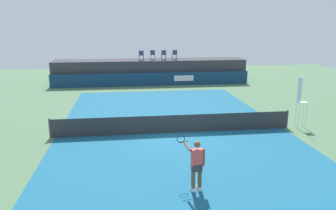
{
  "coord_description": "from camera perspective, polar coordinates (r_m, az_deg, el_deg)",
  "views": [
    {
      "loc": [
        -2.45,
        -16.2,
        5.52
      ],
      "look_at": [
        -0.05,
        2.0,
        1.0
      ],
      "focal_mm": 35.38,
      "sensor_mm": 36.0,
      "label": 1
    }
  ],
  "objects": [
    {
      "name": "tennis_net",
      "position": [
        17.14,
        1.03,
        -3.29
      ],
      "size": [
        12.4,
        0.02,
        0.95
      ],
      "primitive_type": "cube",
      "color": "#2D2D2D",
      "rests_on": "ground"
    },
    {
      "name": "umpire_chair",
      "position": [
        19.11,
        21.86,
        0.94
      ],
      "size": [
        0.48,
        0.48,
        2.76
      ],
      "color": "white",
      "rests_on": "ground"
    },
    {
      "name": "ground_plane",
      "position": [
        20.13,
        -0.24,
        -2.09
      ],
      "size": [
        48.0,
        48.0,
        0.0
      ],
      "primitive_type": "plane",
      "color": "#4C704C"
    },
    {
      "name": "net_post_far",
      "position": [
        19.04,
        19.83,
        -2.3
      ],
      "size": [
        0.1,
        0.1,
        1.0
      ],
      "primitive_type": "cylinder",
      "color": "#4C4C51",
      "rests_on": "ground"
    },
    {
      "name": "spectator_chair_left",
      "position": [
        31.78,
        -2.67,
        8.72
      ],
      "size": [
        0.47,
        0.47,
        0.89
      ],
      "color": "#2D3D56",
      "rests_on": "spectator_platform"
    },
    {
      "name": "spectator_chair_far_left",
      "position": [
        31.36,
        -4.64,
        8.62
      ],
      "size": [
        0.45,
        0.45,
        0.89
      ],
      "color": "#2D3D56",
      "rests_on": "spectator_platform"
    },
    {
      "name": "tennis_ball",
      "position": [
        19.53,
        -14.03,
        -2.9
      ],
      "size": [
        0.07,
        0.07,
        0.07
      ],
      "primitive_type": "sphere",
      "color": "#D8EA33",
      "rests_on": "court_inner"
    },
    {
      "name": "spectator_chair_center",
      "position": [
        31.7,
        -0.75,
        8.72
      ],
      "size": [
        0.46,
        0.46,
        0.89
      ],
      "color": "#2D3D56",
      "rests_on": "spectator_platform"
    },
    {
      "name": "tennis_player",
      "position": [
        11.3,
        4.89,
        -10.03
      ],
      "size": [
        0.82,
        1.12,
        1.77
      ],
      "color": "white",
      "rests_on": "court_inner"
    },
    {
      "name": "sponsor_wall",
      "position": [
        30.2,
        -2.76,
        4.45
      ],
      "size": [
        18.0,
        0.22,
        1.2
      ],
      "color": "navy",
      "rests_on": "ground"
    },
    {
      "name": "net_post_near",
      "position": [
        17.37,
        -19.69,
        -3.81
      ],
      "size": [
        0.1,
        0.1,
        1.0
      ],
      "primitive_type": "cylinder",
      "color": "#4C4C51",
      "rests_on": "ground"
    },
    {
      "name": "spectator_platform",
      "position": [
        31.9,
        -3.07,
        5.85
      ],
      "size": [
        18.0,
        2.8,
        2.2
      ],
      "primitive_type": "cube",
      "color": "#38383D",
      "rests_on": "ground"
    },
    {
      "name": "court_inner",
      "position": [
        17.29,
        1.02,
        -4.78
      ],
      "size": [
        12.0,
        22.0,
        0.0
      ],
      "primitive_type": "cube",
      "color": "#16597A",
      "rests_on": "ground"
    },
    {
      "name": "spectator_chair_right",
      "position": [
        31.94,
        1.13,
        8.76
      ],
      "size": [
        0.46,
        0.46,
        0.89
      ],
      "color": "#2D3D56",
      "rests_on": "spectator_platform"
    }
  ]
}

